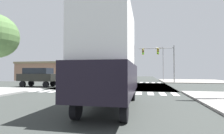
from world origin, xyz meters
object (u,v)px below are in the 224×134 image
at_px(suv_nearside_1, 38,76).
at_px(box_truck_queued_1, 111,59).
at_px(street_lamp, 162,60).
at_px(sedan_farside_1, 127,74).
at_px(traffic_signal_mast, 160,56).
at_px(bank_building, 51,71).

relative_size(suv_nearside_1, box_truck_queued_1, 0.64).
relative_size(street_lamp, sedan_farside_1, 1.68).
bearing_deg(suv_nearside_1, street_lamp, -42.37).
xyz_separation_m(suv_nearside_1, sedan_farside_1, (7.25, 39.41, -0.28)).
relative_size(traffic_signal_mast, suv_nearside_1, 1.36).
distance_m(street_lamp, sedan_farside_1, 23.32).
relative_size(bank_building, sedan_farside_1, 3.15).
bearing_deg(traffic_signal_mast, sedan_farside_1, 106.03).
distance_m(traffic_signal_mast, suv_nearside_1, 18.98).
xyz_separation_m(traffic_signal_mast, bank_building, (-23.16, 5.24, -2.62)).
bearing_deg(traffic_signal_mast, street_lamp, 81.94).
bearing_deg(box_truck_queued_1, street_lamp, 79.07).
bearing_deg(box_truck_queued_1, bank_building, 126.21).
height_order(bank_building, suv_nearside_1, bank_building).
bearing_deg(street_lamp, suv_nearside_1, -132.37).
distance_m(street_lamp, bank_building, 24.58).
xyz_separation_m(street_lamp, bank_building, (-24.30, -2.82, -2.40)).
bearing_deg(sedan_farside_1, bank_building, 58.19).
height_order(traffic_signal_mast, box_truck_queued_1, traffic_signal_mast).
xyz_separation_m(bank_building, suv_nearside_1, (7.55, -15.55, -0.58)).
xyz_separation_m(traffic_signal_mast, box_truck_queued_1, (-4.36, -20.44, -2.03)).
xyz_separation_m(bank_building, sedan_farside_1, (14.80, 23.87, -0.86)).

